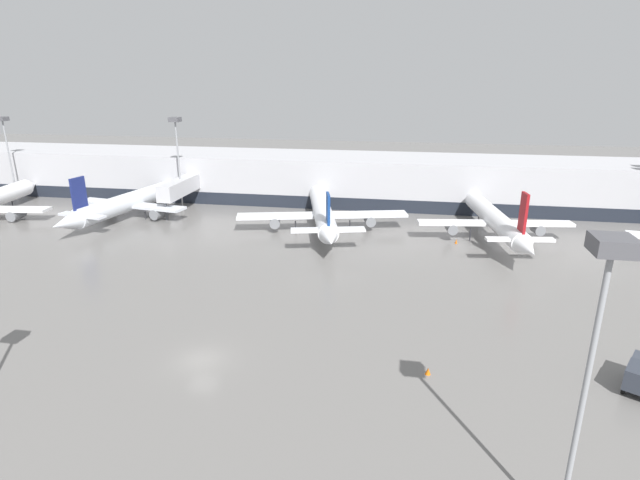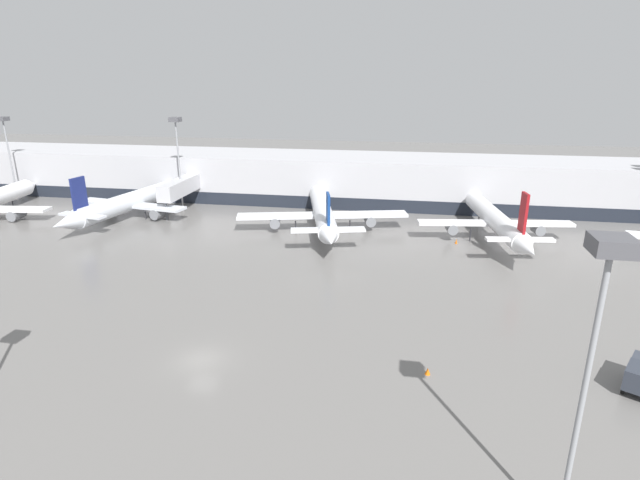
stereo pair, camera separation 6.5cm
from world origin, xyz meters
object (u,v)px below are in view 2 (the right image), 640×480
at_px(traffic_cone_2, 428,371).
at_px(apron_light_mast_7, 5,134).
at_px(parked_jet_2, 323,212).
at_px(traffic_cone_0, 456,241).
at_px(parked_jet_3, 496,220).
at_px(apron_light_mast_2, 600,307).
at_px(apron_light_mast_0, 177,137).
at_px(parked_jet_1, 131,202).

height_order(traffic_cone_2, apron_light_mast_7, apron_light_mast_7).
relative_size(traffic_cone_2, apron_light_mast_7, 0.04).
height_order(parked_jet_2, traffic_cone_0, parked_jet_2).
distance_m(traffic_cone_2, apron_light_mast_7, 96.40).
distance_m(parked_jet_2, parked_jet_3, 26.72).
bearing_deg(apron_light_mast_2, traffic_cone_2, 115.08).
relative_size(apron_light_mast_0, apron_light_mast_7, 1.04).
bearing_deg(apron_light_mast_7, traffic_cone_2, -31.66).
relative_size(parked_jet_3, traffic_cone_2, 51.20).
bearing_deg(traffic_cone_2, parked_jet_3, 74.22).
relative_size(parked_jet_1, parked_jet_2, 1.04).
xyz_separation_m(parked_jet_1, traffic_cone_0, (56.03, -5.43, -2.40)).
bearing_deg(apron_light_mast_0, parked_jet_2, -15.65).
relative_size(traffic_cone_0, apron_light_mast_0, 0.04).
distance_m(traffic_cone_0, apron_light_mast_0, 51.87).
bearing_deg(parked_jet_2, traffic_cone_0, -112.57).
bearing_deg(traffic_cone_0, apron_light_mast_0, 167.24).
bearing_deg(parked_jet_1, apron_light_mast_7, 83.66).
xyz_separation_m(traffic_cone_0, apron_light_mast_7, (-86.50, 14.00, 12.82)).
bearing_deg(traffic_cone_0, parked_jet_1, 174.46).
xyz_separation_m(parked_jet_3, apron_light_mast_2, (-4.24, -52.91, 10.31)).
distance_m(parked_jet_3, apron_light_mast_2, 54.07).
relative_size(parked_jet_1, apron_light_mast_7, 2.08).
bearing_deg(parked_jet_1, apron_light_mast_2, -124.78).
xyz_separation_m(parked_jet_1, traffic_cone_2, (50.85, -41.58, -2.44)).
relative_size(traffic_cone_0, apron_light_mast_2, 0.04).
distance_m(traffic_cone_2, apron_light_mast_0, 65.71).
xyz_separation_m(apron_light_mast_0, apron_light_mast_2, (50.41, -61.48, 0.00)).
distance_m(apron_light_mast_2, apron_light_mast_7, 109.06).
relative_size(apron_light_mast_2, apron_light_mast_7, 1.04).
height_order(apron_light_mast_2, apron_light_mast_7, apron_light_mast_2).
bearing_deg(apron_light_mast_2, parked_jet_2, 112.72).
bearing_deg(parked_jet_2, parked_jet_3, -105.38).
bearing_deg(apron_light_mast_7, traffic_cone_0, -9.20).
relative_size(parked_jet_3, apron_light_mast_7, 1.93).
bearing_deg(parked_jet_3, traffic_cone_2, 156.11).
height_order(parked_jet_1, apron_light_mast_7, apron_light_mast_7).
relative_size(traffic_cone_2, apron_light_mast_0, 0.04).
height_order(parked_jet_3, apron_light_mast_0, apron_light_mast_0).
bearing_deg(traffic_cone_2, traffic_cone_0, 81.84).
bearing_deg(parked_jet_1, traffic_cone_2, -119.90).
distance_m(parked_jet_1, parked_jet_2, 35.13).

